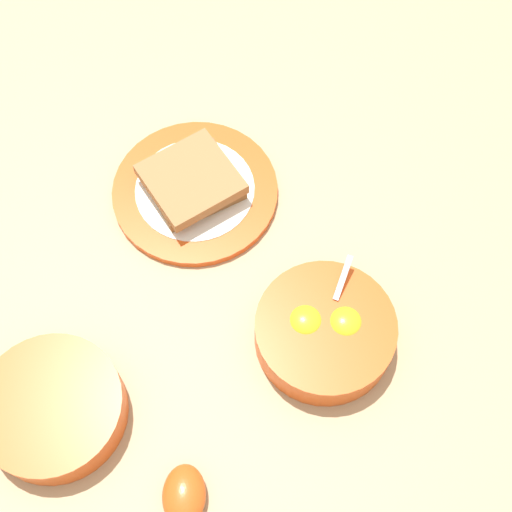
{
  "coord_description": "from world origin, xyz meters",
  "views": [
    {
      "loc": [
        -0.29,
        -0.21,
        0.82
      ],
      "look_at": [
        0.09,
        -0.08,
        0.02
      ],
      "focal_mm": 50.0,
      "sensor_mm": 36.0,
      "label": 1
    }
  ],
  "objects_px": {
    "egg_bowl": "(325,332)",
    "congee_bowl": "(53,408)",
    "soup_spoon": "(184,507)",
    "toast_sandwich": "(192,181)",
    "toast_plate": "(195,191)"
  },
  "relations": [
    {
      "from": "egg_bowl",
      "to": "toast_plate",
      "type": "relative_size",
      "value": 0.76
    },
    {
      "from": "congee_bowl",
      "to": "toast_plate",
      "type": "bearing_deg",
      "value": -7.23
    },
    {
      "from": "egg_bowl",
      "to": "congee_bowl",
      "type": "bearing_deg",
      "value": 125.5
    },
    {
      "from": "egg_bowl",
      "to": "congee_bowl",
      "type": "height_order",
      "value": "egg_bowl"
    },
    {
      "from": "soup_spoon",
      "to": "egg_bowl",
      "type": "bearing_deg",
      "value": -19.99
    },
    {
      "from": "toast_plate",
      "to": "toast_sandwich",
      "type": "xyz_separation_m",
      "value": [
        -0.0,
        0.0,
        0.02
      ]
    },
    {
      "from": "soup_spoon",
      "to": "congee_bowl",
      "type": "relative_size",
      "value": 0.93
    },
    {
      "from": "congee_bowl",
      "to": "toast_sandwich",
      "type": "bearing_deg",
      "value": -6.87
    },
    {
      "from": "congee_bowl",
      "to": "soup_spoon",
      "type": "bearing_deg",
      "value": -105.54
    },
    {
      "from": "soup_spoon",
      "to": "toast_plate",
      "type": "bearing_deg",
      "value": 19.64
    },
    {
      "from": "toast_sandwich",
      "to": "congee_bowl",
      "type": "distance_m",
      "value": 0.33
    },
    {
      "from": "toast_plate",
      "to": "toast_sandwich",
      "type": "height_order",
      "value": "toast_sandwich"
    },
    {
      "from": "toast_plate",
      "to": "soup_spoon",
      "type": "bearing_deg",
      "value": -160.36
    },
    {
      "from": "congee_bowl",
      "to": "egg_bowl",
      "type": "bearing_deg",
      "value": -54.5
    },
    {
      "from": "egg_bowl",
      "to": "toast_sandwich",
      "type": "distance_m",
      "value": 0.26
    }
  ]
}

